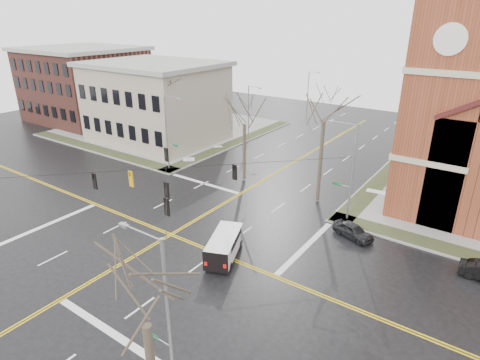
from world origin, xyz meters
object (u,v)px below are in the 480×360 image
Objects in this scene: signal_pole_ne at (351,170)px; signal_pole_se at (166,317)px; tree_ne at (324,115)px; tree_se at (145,315)px; streetlight_north_b at (309,91)px; cargo_van at (225,244)px; streetlight_north_a at (249,110)px; parked_car_a at (353,231)px; signal_pole_nw at (167,131)px; tree_nw_far at (160,93)px; tree_nw_near at (244,120)px.

signal_pole_se is (0.00, -23.00, 0.00)m from signal_pole_ne.
tree_ne is 28.35m from tree_se.
cargo_van is (16.51, -47.91, -3.35)m from streetlight_north_b.
streetlight_north_b is at bearing 110.27° from signal_pole_se.
tree_se is at bearing -60.49° from streetlight_north_a.
tree_ne is at bearing 101.58° from tree_se.
tree_se is at bearing -160.90° from parked_car_a.
streetlight_north_b is (0.00, 20.00, 0.00)m from streetlight_north_a.
tree_nw_far is (-3.55, 2.58, 3.69)m from signal_pole_nw.
tree_nw_near is (-14.96, 5.26, 6.42)m from parked_car_a.
streetlight_north_b is at bearing 90.00° from streetlight_north_a.
tree_ne reaches higher than signal_pole_ne.
signal_pole_ne is 27.48m from streetlight_north_a.
tree_nw_near reaches higher than signal_pole_se.
tree_ne reaches higher than signal_pole_nw.
streetlight_north_a is 0.67× the size of tree_nw_far.
streetlight_north_a is 1.00× the size of streetlight_north_b.
parked_car_a is (1.76, 20.20, -4.32)m from signal_pole_se.
tree_ne is at bearing -62.15° from streetlight_north_b.
signal_pole_ne is 0.83× the size of tree_se.
tree_nw_near is 9.55m from tree_ne.
tree_nw_near is at bearing -0.57° from tree_nw_far.
streetlight_north_a is 16.76m from tree_nw_near.
tree_nw_near reaches higher than parked_car_a.
signal_pole_nw is 24.94m from parked_car_a.
tree_nw_far is (-26.20, 2.58, 3.69)m from signal_pole_ne.
tree_ne is at bearing 6.61° from signal_pole_nw.
cargo_van is at bearing 158.86° from parked_car_a.
signal_pole_ne is at bearing 90.00° from signal_pole_se.
signal_pole_ne is 5.44m from parked_car_a.
cargo_van is 0.44× the size of tree_nw_far.
tree_se is at bearing -45.12° from tree_nw_far.
signal_pole_nw is 1.70× the size of cargo_van.
parked_car_a is at bearing 28.00° from cargo_van.
streetlight_north_a is 0.65× the size of tree_ne.
tree_ne is 1.14× the size of tree_se.
streetlight_north_b is 0.82× the size of tree_nw_near.
signal_pole_nw and signal_pole_se have the same top height.
signal_pole_ne is at bearing 42.43° from cargo_van.
signal_pole_se is at bearing -62.60° from tree_nw_near.
tree_nw_far reaches higher than parked_car_a.
signal_pole_nw is at bearing 124.43° from cargo_van.
tree_se is (28.04, -28.16, -0.79)m from tree_nw_far.
tree_ne is at bearing 98.67° from signal_pole_se.
tree_nw_far is at bearing 178.96° from tree_ne.
signal_pole_nw reaches higher than streetlight_north_b.
signal_pole_se is at bearing -60.91° from streetlight_north_a.
parked_car_a is at bearing -58.87° from streetlight_north_b.
signal_pole_nw is 0.93× the size of tree_nw_near.
tree_se reaches higher than signal_pole_nw.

